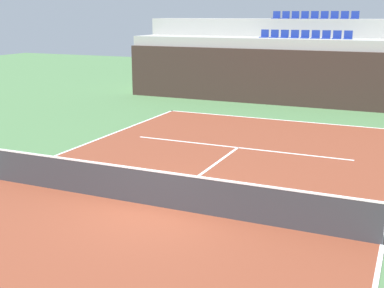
% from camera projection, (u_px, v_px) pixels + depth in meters
% --- Properties ---
extents(ground_plane, '(80.00, 80.00, 0.00)m').
position_uv_depth(ground_plane, '(157.00, 207.00, 12.89)').
color(ground_plane, '#477042').
extents(court_surface, '(11.00, 24.00, 0.01)m').
position_uv_depth(court_surface, '(157.00, 207.00, 12.89)').
color(court_surface, brown).
rests_on(court_surface, ground_plane).
extents(baseline_far, '(11.00, 0.10, 0.00)m').
position_uv_depth(baseline_far, '(276.00, 120.00, 23.46)').
color(baseline_far, white).
rests_on(baseline_far, court_surface).
extents(sideline_right, '(0.10, 24.00, 0.00)m').
position_uv_depth(sideline_right, '(382.00, 245.00, 10.75)').
color(sideline_right, white).
rests_on(sideline_right, court_surface).
extents(service_line_far, '(8.26, 0.10, 0.00)m').
position_uv_depth(service_line_far, '(238.00, 148.00, 18.55)').
color(service_line_far, white).
rests_on(service_line_far, court_surface).
extents(centre_service_line, '(0.10, 6.40, 0.00)m').
position_uv_depth(centre_service_line, '(205.00, 172.00, 15.72)').
color(centre_service_line, white).
rests_on(centre_service_line, court_surface).
extents(back_wall, '(19.95, 0.30, 2.96)m').
position_uv_depth(back_wall, '(297.00, 79.00, 26.58)').
color(back_wall, '#33231E').
rests_on(back_wall, ground_plane).
extents(stands_tier_lower, '(19.95, 2.40, 3.51)m').
position_uv_depth(stands_tier_lower, '(303.00, 71.00, 27.71)').
color(stands_tier_lower, '#9E9E99').
rests_on(stands_tier_lower, ground_plane).
extents(stands_tier_upper, '(19.95, 2.40, 4.52)m').
position_uv_depth(stands_tier_upper, '(312.00, 58.00, 29.70)').
color(stands_tier_upper, '#9E9E99').
rests_on(stands_tier_upper, ground_plane).
extents(seating_row_lower, '(4.97, 0.44, 0.44)m').
position_uv_depth(seating_row_lower, '(305.00, 36.00, 27.32)').
color(seating_row_lower, navy).
rests_on(seating_row_lower, stands_tier_lower).
extents(seating_row_upper, '(4.97, 0.44, 0.44)m').
position_uv_depth(seating_row_upper, '(314.00, 17.00, 29.19)').
color(seating_row_upper, navy).
rests_on(seating_row_upper, stands_tier_upper).
extents(tennis_net, '(11.08, 0.08, 1.07)m').
position_uv_depth(tennis_net, '(156.00, 188.00, 12.76)').
color(tennis_net, black).
rests_on(tennis_net, court_surface).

